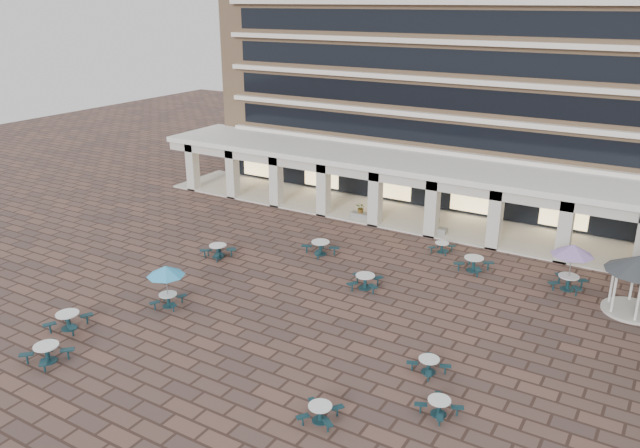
% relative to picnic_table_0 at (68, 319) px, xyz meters
% --- Properties ---
extents(ground, '(120.00, 120.00, 0.00)m').
position_rel_picnic_table_0_xyz_m(ground, '(8.25, 8.58, -0.50)').
color(ground, brown).
rests_on(ground, ground).
extents(apartment_building, '(40.00, 15.50, 25.20)m').
position_rel_picnic_table_0_xyz_m(apartment_building, '(8.25, 34.05, 12.10)').
color(apartment_building, tan).
rests_on(apartment_building, ground).
extents(retail_arcade, '(42.00, 6.60, 4.40)m').
position_rel_picnic_table_0_xyz_m(retail_arcade, '(8.25, 23.38, 2.50)').
color(retail_arcade, white).
rests_on(retail_arcade, ground).
extents(picnic_table_0, '(2.21, 2.21, 0.83)m').
position_rel_picnic_table_0_xyz_m(picnic_table_0, '(0.00, 0.00, 0.00)').
color(picnic_table_0, '#133039').
rests_on(picnic_table_0, ground).
extents(picnic_table_1, '(1.85, 1.85, 0.82)m').
position_rel_picnic_table_0_xyz_m(picnic_table_1, '(1.67, -2.42, -0.01)').
color(picnic_table_1, '#133039').
rests_on(picnic_table_1, ground).
extents(picnic_table_2, '(1.72, 1.72, 0.69)m').
position_rel_picnic_table_0_xyz_m(picnic_table_2, '(14.10, 0.26, -0.08)').
color(picnic_table_2, '#133039').
rests_on(picnic_table_2, ground).
extents(picnic_table_3, '(1.82, 1.82, 0.67)m').
position_rel_picnic_table_0_xyz_m(picnic_table_3, '(17.81, 2.94, -0.09)').
color(picnic_table_3, '#133039').
rests_on(picnic_table_3, ground).
extents(picnic_table_4, '(1.97, 1.97, 2.27)m').
position_rel_picnic_table_0_xyz_m(picnic_table_4, '(2.49, 4.22, 1.43)').
color(picnic_table_4, '#133039').
rests_on(picnic_table_4, ground).
extents(picnic_table_5, '(1.60, 1.60, 0.70)m').
position_rel_picnic_table_0_xyz_m(picnic_table_5, '(0.34, 10.94, -0.08)').
color(picnic_table_5, '#133039').
rests_on(picnic_table_5, ground).
extents(picnic_table_7, '(1.86, 1.86, 0.68)m').
position_rel_picnic_table_0_xyz_m(picnic_table_7, '(16.39, 5.45, -0.09)').
color(picnic_table_7, '#133039').
rests_on(picnic_table_7, ground).
extents(picnic_table_8, '(1.98, 1.98, 0.79)m').
position_rel_picnic_table_0_xyz_m(picnic_table_8, '(0.41, 10.71, -0.02)').
color(picnic_table_8, '#133039').
rests_on(picnic_table_8, ground).
extents(picnic_table_9, '(2.07, 2.07, 0.80)m').
position_rel_picnic_table_0_xyz_m(picnic_table_9, '(10.28, 11.43, -0.02)').
color(picnic_table_9, '#133039').
rests_on(picnic_table_9, ground).
extents(picnic_table_10, '(2.15, 2.15, 0.85)m').
position_rel_picnic_table_0_xyz_m(picnic_table_10, '(14.66, 16.83, 0.01)').
color(picnic_table_10, '#133039').
rests_on(picnic_table_10, ground).
extents(picnic_table_11, '(2.30, 2.30, 2.65)m').
position_rel_picnic_table_0_xyz_m(picnic_table_11, '(19.91, 17.05, 1.76)').
color(picnic_table_11, '#133039').
rests_on(picnic_table_11, ground).
extents(picnic_table_12, '(2.35, 2.35, 0.85)m').
position_rel_picnic_table_0_xyz_m(picnic_table_12, '(5.64, 14.35, 0.01)').
color(picnic_table_12, '#133039').
rests_on(picnic_table_12, ground).
extents(picnic_table_13, '(1.53, 1.53, 0.65)m').
position_rel_picnic_table_0_xyz_m(picnic_table_13, '(12.04, 18.58, -0.11)').
color(picnic_table_13, '#133039').
rests_on(picnic_table_13, ground).
extents(gazebo, '(3.32, 3.32, 3.09)m').
position_rel_picnic_table_0_xyz_m(gazebo, '(23.26, 16.01, 1.83)').
color(gazebo, beige).
rests_on(gazebo, ground).
extents(planter_left, '(1.50, 0.72, 1.28)m').
position_rel_picnic_table_0_xyz_m(planter_left, '(4.78, 21.48, 0.02)').
color(planter_left, gray).
rests_on(planter_left, ground).
extents(planter_right, '(1.50, 0.62, 1.28)m').
position_rel_picnic_table_0_xyz_m(planter_right, '(10.54, 21.48, 0.02)').
color(planter_right, gray).
rests_on(planter_right, ground).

